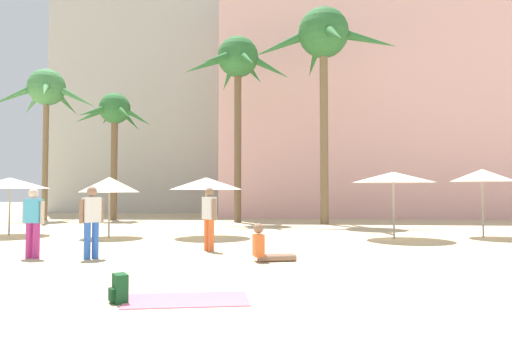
{
  "coord_description": "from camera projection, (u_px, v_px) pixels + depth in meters",
  "views": [
    {
      "loc": [
        0.94,
        -5.45,
        1.64
      ],
      "look_at": [
        0.04,
        5.94,
        2.13
      ],
      "focal_mm": 33.49,
      "sensor_mm": 36.0,
      "label": 1
    }
  ],
  "objects": [
    {
      "name": "ground",
      "position": [
        212.0,
        335.0,
        5.43
      ],
      "size": [
        120.0,
        120.0,
        0.0
      ],
      "primitive_type": "plane",
      "color": "#C6B28C"
    },
    {
      "name": "person_mid_center",
      "position": [
        92.0,
        219.0,
        11.55
      ],
      "size": [
        0.49,
        0.5,
        1.75
      ],
      "rotation": [
        0.0,
        0.0,
        2.37
      ],
      "color": "blue",
      "rests_on": "ground"
    },
    {
      "name": "palm_tree_left",
      "position": [
        324.0,
        42.0,
        23.79
      ],
      "size": [
        7.27,
        6.97,
        10.8
      ],
      "color": "brown",
      "rests_on": "ground"
    },
    {
      "name": "beach_towel",
      "position": [
        187.0,
        300.0,
        7.15
      ],
      "size": [
        1.99,
        1.32,
        0.01
      ],
      "primitive_type": "cube",
      "rotation": [
        0.0,
        0.0,
        0.19
      ],
      "color": "#EF6684",
      "rests_on": "ground"
    },
    {
      "name": "hotel_pink",
      "position": [
        403.0,
        108.0,
        32.89
      ],
      "size": [
        24.12,
        10.09,
        14.75
      ],
      "primitive_type": "cube",
      "color": "beige",
      "rests_on": "ground"
    },
    {
      "name": "cafe_umbrella_0",
      "position": [
        10.0,
        183.0,
        17.58
      ],
      "size": [
        2.75,
        2.75,
        2.13
      ],
      "color": "gray",
      "rests_on": "ground"
    },
    {
      "name": "cafe_umbrella_2",
      "position": [
        482.0,
        175.0,
        16.88
      ],
      "size": [
        2.17,
        2.17,
        2.41
      ],
      "color": "gray",
      "rests_on": "ground"
    },
    {
      "name": "cafe_umbrella_1",
      "position": [
        393.0,
        177.0,
        16.28
      ],
      "size": [
        2.8,
        2.8,
        2.29
      ],
      "color": "gray",
      "rests_on": "ground"
    },
    {
      "name": "backpack",
      "position": [
        119.0,
        289.0,
        7.0
      ],
      "size": [
        0.34,
        0.35,
        0.42
      ],
      "rotation": [
        0.0,
        0.0,
        3.72
      ],
      "color": "#154622",
      "rests_on": "ground"
    },
    {
      "name": "cafe_umbrella_3",
      "position": [
        109.0,
        185.0,
        16.86
      ],
      "size": [
        2.12,
        2.12,
        2.13
      ],
      "color": "gray",
      "rests_on": "ground"
    },
    {
      "name": "cafe_umbrella_4",
      "position": [
        206.0,
        184.0,
        16.96
      ],
      "size": [
        2.61,
        2.61,
        2.12
      ],
      "color": "gray",
      "rests_on": "ground"
    },
    {
      "name": "person_mid_left",
      "position": [
        266.0,
        248.0,
        11.11
      ],
      "size": [
        1.04,
        0.62,
        0.89
      ],
      "rotation": [
        0.0,
        0.0,
        0.26
      ],
      "color": "#936B51",
      "rests_on": "ground"
    },
    {
      "name": "person_far_right",
      "position": [
        33.0,
        220.0,
        11.64
      ],
      "size": [
        0.61,
        0.27,
        1.7
      ],
      "rotation": [
        0.0,
        0.0,
        4.58
      ],
      "color": "#B7337F",
      "rests_on": "ground"
    },
    {
      "name": "person_mid_right",
      "position": [
        209.0,
        216.0,
        13.05
      ],
      "size": [
        0.49,
        0.5,
        1.73
      ],
      "rotation": [
        0.0,
        0.0,
        3.92
      ],
      "color": "orange",
      "rests_on": "ground"
    },
    {
      "name": "hotel_tower_gray",
      "position": [
        185.0,
        80.0,
        40.31
      ],
      "size": [
        18.36,
        10.69,
        22.08
      ],
      "primitive_type": "cube",
      "color": "#BCB7AD",
      "rests_on": "ground"
    },
    {
      "name": "palm_tree_right",
      "position": [
        238.0,
        66.0,
        25.11
      ],
      "size": [
        5.72,
        5.55,
        9.78
      ],
      "color": "brown",
      "rests_on": "ground"
    },
    {
      "name": "palm_tree_far_left",
      "position": [
        114.0,
        116.0,
        27.18
      ],
      "size": [
        4.57,
        4.25,
        7.22
      ],
      "color": "brown",
      "rests_on": "ground"
    },
    {
      "name": "palm_tree_center",
      "position": [
        47.0,
        93.0,
        27.46
      ],
      "size": [
        5.83,
        6.01,
        8.66
      ],
      "color": "brown",
      "rests_on": "ground"
    }
  ]
}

